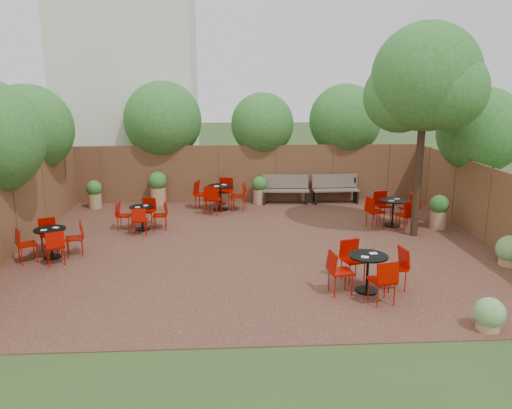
{
  "coord_description": "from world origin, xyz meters",
  "views": [
    {
      "loc": [
        -0.75,
        -12.18,
        4.14
      ],
      "look_at": [
        -0.02,
        0.5,
        1.0
      ],
      "focal_mm": 35.08,
      "sensor_mm": 36.0,
      "label": 1
    }
  ],
  "objects": [
    {
      "name": "ground",
      "position": [
        0.0,
        0.0,
        0.0
      ],
      "size": [
        80.0,
        80.0,
        0.0
      ],
      "primitive_type": "plane",
      "color": "#354F23",
      "rests_on": "ground"
    },
    {
      "name": "bistro_tables",
      "position": [
        -0.27,
        0.85,
        0.46
      ],
      "size": [
        10.6,
        8.43,
        0.94
      ],
      "color": "black",
      "rests_on": "courtyard_paving"
    },
    {
      "name": "overhang_foliage",
      "position": [
        -2.27,
        2.53,
        2.79
      ],
      "size": [
        15.9,
        10.94,
        2.79
      ],
      "color": "#2A6A22",
      "rests_on": "ground"
    },
    {
      "name": "park_bench_left",
      "position": [
        1.24,
        4.63,
        0.53
      ],
      "size": [
        1.63,
        0.65,
        0.99
      ],
      "rotation": [
        0.0,
        0.0,
        -0.09
      ],
      "color": "brown",
      "rests_on": "courtyard_paving"
    },
    {
      "name": "park_bench_right",
      "position": [
        2.98,
        4.63,
        0.52
      ],
      "size": [
        1.6,
        0.54,
        0.98
      ],
      "rotation": [
        0.0,
        0.0,
        0.02
      ],
      "color": "brown",
      "rests_on": "courtyard_paving"
    },
    {
      "name": "courtyard_tree",
      "position": [
        4.32,
        0.67,
        4.07
      ],
      "size": [
        2.87,
        2.79,
        5.61
      ],
      "rotation": [
        0.0,
        0.0,
        0.07
      ],
      "color": "black",
      "rests_on": "courtyard_paving"
    },
    {
      "name": "fence_right",
      "position": [
        6.0,
        0.0,
        1.0
      ],
      "size": [
        0.08,
        10.0,
        2.0
      ],
      "primitive_type": "cube",
      "color": "#512D1E",
      "rests_on": "ground"
    },
    {
      "name": "fence_back",
      "position": [
        0.0,
        5.0,
        1.0
      ],
      "size": [
        12.0,
        0.08,
        2.0
      ],
      "primitive_type": "cube",
      "color": "#512D1E",
      "rests_on": "ground"
    },
    {
      "name": "fence_left",
      "position": [
        -6.0,
        0.0,
        1.0
      ],
      "size": [
        0.08,
        10.0,
        2.0
      ],
      "primitive_type": "cube",
      "color": "#512D1E",
      "rests_on": "ground"
    },
    {
      "name": "courtyard_paving",
      "position": [
        0.0,
        0.0,
        0.01
      ],
      "size": [
        12.0,
        10.0,
        0.02
      ],
      "primitive_type": "cube",
      "color": "#391D17",
      "rests_on": "ground"
    },
    {
      "name": "planters",
      "position": [
        -0.9,
        3.81,
        0.58
      ],
      "size": [
        10.96,
        3.92,
        1.14
      ],
      "color": "#A57B52",
      "rests_on": "courtyard_paving"
    },
    {
      "name": "neighbour_building",
      "position": [
        -4.5,
        8.0,
        4.0
      ],
      "size": [
        5.0,
        4.0,
        8.0
      ],
      "primitive_type": "cube",
      "color": "silver",
      "rests_on": "ground"
    }
  ]
}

